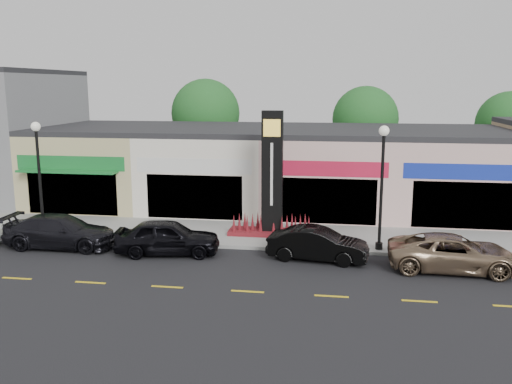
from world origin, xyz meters
TOP-DOWN VIEW (x-y plane):
  - ground at (0.00, 0.00)m, footprint 120.00×120.00m
  - sidewalk at (0.00, 4.35)m, footprint 52.00×4.30m
  - curb at (0.00, 2.10)m, footprint 52.00×0.20m
  - shop_beige at (-8.50, 11.46)m, footprint 7.00×10.85m
  - shop_cream at (-1.50, 11.47)m, footprint 7.00×10.01m
  - shop_pink_w at (5.50, 11.47)m, footprint 7.00×10.01m
  - shop_pink_e at (12.50, 11.47)m, footprint 7.00×10.01m
  - tree_rear_west at (-4.00, 19.50)m, footprint 5.20×5.20m
  - tree_rear_mid at (8.00, 19.50)m, footprint 4.80×4.80m
  - tree_rear_east at (18.00, 19.50)m, footprint 4.60×4.60m
  - lamp_west_near at (-8.00, 2.50)m, footprint 0.44×0.44m
  - lamp_east_near at (8.00, 2.50)m, footprint 0.44×0.44m
  - pylon_sign at (3.00, 4.20)m, footprint 4.20×1.30m
  - car_dark_sedan at (-6.35, 1.12)m, footprint 2.18×5.18m
  - car_black_sedan at (-1.20, 0.86)m, footprint 2.46×4.77m
  - car_black_conv at (5.35, 1.01)m, footprint 2.05×4.38m
  - car_gold_suv at (10.79, 0.53)m, footprint 2.54×5.24m

SIDE VIEW (x-z plane):
  - ground at x=0.00m, z-range 0.00..0.00m
  - sidewalk at x=0.00m, z-range 0.00..0.15m
  - curb at x=0.00m, z-range 0.00..0.15m
  - car_black_conv at x=5.35m, z-range 0.00..1.39m
  - car_gold_suv at x=10.79m, z-range 0.00..1.44m
  - car_dark_sedan at x=-6.35m, z-range 0.00..1.49m
  - car_black_sedan at x=-1.20m, z-range 0.00..1.55m
  - pylon_sign at x=3.00m, z-range -0.73..5.27m
  - shop_cream at x=-1.50m, z-range 0.00..4.80m
  - shop_pink_w at x=5.50m, z-range 0.00..4.80m
  - shop_pink_e at x=12.50m, z-range 0.00..4.80m
  - shop_beige at x=-8.50m, z-range 0.00..4.80m
  - lamp_west_near at x=-8.00m, z-range 0.74..6.21m
  - lamp_east_near at x=8.00m, z-range 0.74..6.21m
  - tree_rear_east at x=18.00m, z-range 1.16..8.10m
  - tree_rear_mid at x=8.00m, z-range 1.24..8.53m
  - tree_rear_west at x=-4.00m, z-range 1.30..9.13m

